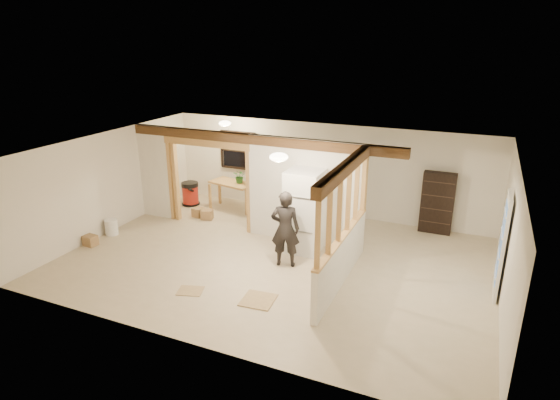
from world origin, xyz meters
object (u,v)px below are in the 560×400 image
at_px(shop_vac, 190,193).
at_px(refrigerator, 304,211).
at_px(work_table, 233,196).
at_px(woman, 285,229).
at_px(bookshelf, 437,203).

bearing_deg(shop_vac, refrigerator, -20.47).
relative_size(refrigerator, work_table, 1.49).
relative_size(woman, work_table, 1.32).
xyz_separation_m(woman, bookshelf, (2.74, 3.16, -0.06)).
xyz_separation_m(refrigerator, bookshelf, (2.64, 2.29, -0.17)).
xyz_separation_m(refrigerator, woman, (-0.10, -0.87, -0.11)).
bearing_deg(refrigerator, work_table, 148.63).
relative_size(shop_vac, bookshelf, 0.44).
distance_m(woman, work_table, 3.78).
xyz_separation_m(refrigerator, work_table, (-2.82, 1.72, -0.55)).
bearing_deg(work_table, refrigerator, -19.37).
relative_size(woman, shop_vac, 2.43).
distance_m(refrigerator, bookshelf, 3.50).
bearing_deg(bookshelf, woman, -130.96).
height_order(woman, work_table, woman).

